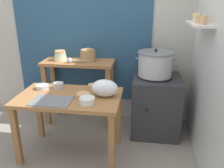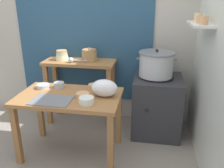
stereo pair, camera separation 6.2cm
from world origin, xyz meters
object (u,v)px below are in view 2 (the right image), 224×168
Objects in this scene: prep_bowl_1 at (59,85)px; clay_pot at (89,55)px; plastic_bag at (104,88)px; prep_table at (70,105)px; prep_bowl_0 at (43,86)px; ladle at (72,60)px; back_shelf_table at (80,76)px; stove_block at (157,105)px; steamer_pot at (156,64)px; bowl_stack_enamel at (62,56)px; prep_bowl_2 at (93,87)px; serving_tray at (51,100)px; prep_bowl_4 at (86,100)px; prep_bowl_3 at (83,95)px.

clay_pot is at bearing 68.47° from prep_bowl_1.
plastic_bag is (0.35, -0.72, -0.17)m from clay_pot.
prep_bowl_1 reaches higher than prep_table.
ladle is at bearing 68.78° from prep_bowl_0.
back_shelf_table reaches higher than stove_block.
steamer_pot reaches higher than prep_table.
back_shelf_table is at bearing -1.39° from bowl_stack_enamel.
ladle is 0.83m from plastic_bag.
prep_table is 6.43× the size of bowl_stack_enamel.
steamer_pot is 4.50× the size of prep_bowl_2.
prep_table is at bearing 53.20° from serving_tray.
back_shelf_table is at bearing 88.62° from serving_tray.
prep_bowl_0 is 0.69m from prep_bowl_4.
prep_bowl_0 is at bearing 126.39° from serving_tray.
clay_pot reaches higher than prep_bowl_4.
stove_block is 5.17× the size of prep_bowl_4.
bowl_stack_enamel is 0.98m from serving_tray.
stove_block is at bearing 20.62° from prep_bowl_1.
back_shelf_table reaches higher than prep_bowl_0.
prep_table is 0.43m from plastic_bag.
prep_table is at bearing -138.95° from prep_bowl_2.
steamer_pot is at bearing -7.16° from clay_pot.
back_shelf_table reaches higher than serving_tray.
prep_table is at bearing -22.64° from prep_bowl_0.
steamer_pot reaches higher than prep_bowl_2.
prep_table is 2.27× the size of steamer_pot.
plastic_bag reaches higher than back_shelf_table.
prep_table is 0.33m from prep_bowl_2.
serving_tray is at bearing -158.05° from plastic_bag.
prep_bowl_4 is (0.08, -0.14, 0.01)m from prep_bowl_3.
serving_tray is at bearing -126.80° from prep_table.
clay_pot is (-0.88, 0.11, 0.05)m from steamer_pot.
stove_block is at bearing 33.16° from prep_table.
back_shelf_table is 6.44× the size of prep_bowl_0.
plastic_bag reaches higher than serving_tray.
ladle is (-0.07, -0.11, 0.26)m from back_shelf_table.
steamer_pot is at bearing 33.07° from prep_bowl_2.
bowl_stack_enamel reaches higher than ladle.
back_shelf_table is at bearing 173.81° from steamer_pot.
prep_bowl_2 is 0.23m from prep_bowl_3.
back_shelf_table is at bearing 66.55° from prep_bowl_0.
prep_bowl_1 is (-0.08, -0.56, 0.08)m from back_shelf_table.
steamer_pot is 1.86× the size of ladle.
bowl_stack_enamel is (-0.24, 0.01, 0.28)m from back_shelf_table.
bowl_stack_enamel is at bearing 174.74° from steamer_pot.
serving_tray is 0.37m from prep_bowl_4.
stove_block is 1.27m from prep_bowl_1.
stove_block is 1.13m from prep_bowl_4.
clay_pot is at bearing 108.31° from prep_bowl_2.
steamer_pot is 1.33m from serving_tray.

